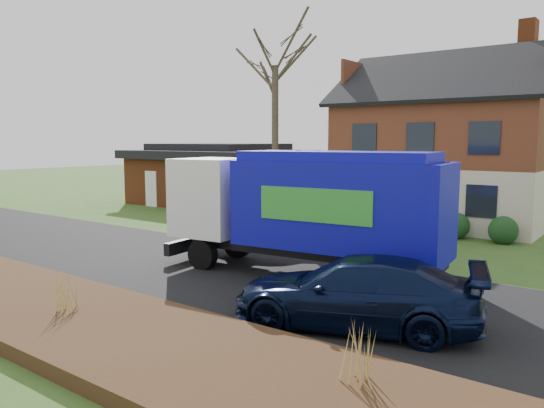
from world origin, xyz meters
The scene contains 11 objects.
ground centered at (0.00, 0.00, 0.00)m, with size 120.00×120.00×0.00m, color #34531B.
road centered at (0.00, 0.00, 0.01)m, with size 80.00×7.00×0.02m, color black.
mulch_verge centered at (0.00, -5.30, 0.15)m, with size 80.00×3.50×0.30m, color #321E10.
main_house centered at (1.49, 13.91, 4.03)m, with size 12.95×8.95×9.26m.
ranch_house centered at (-12.00, 13.00, 1.81)m, with size 9.80×8.20×3.70m.
garbage_truck centered at (2.27, 1.17, 2.08)m, with size 8.62×3.17×3.61m.
silver_sedan centered at (-1.22, 3.89, 0.79)m, with size 1.67×4.78×1.57m, color #A1A5A9.
navy_wagon centered at (5.39, -1.80, 0.75)m, with size 2.10×5.16×1.50m, color black.
tree_front_west centered at (-3.89, 7.93, 8.27)m, with size 3.38×3.38×10.04m.
grass_clump_mid centered at (0.38, -5.32, 0.77)m, with size 0.34×0.28×0.95m.
grass_clump_east centered at (6.96, -4.65, 0.77)m, with size 0.38×0.31×0.94m.
Camera 1 is at (10.46, -11.47, 3.91)m, focal length 35.00 mm.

